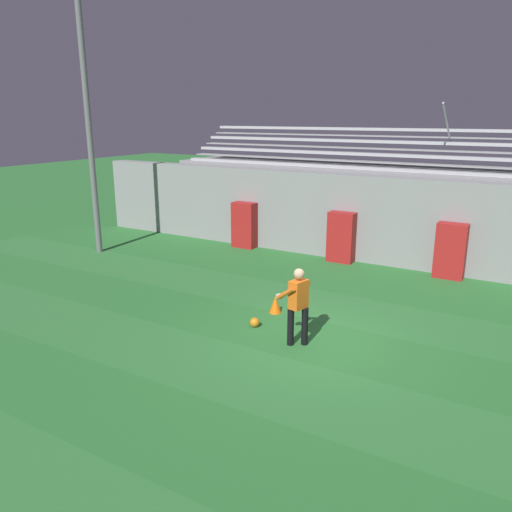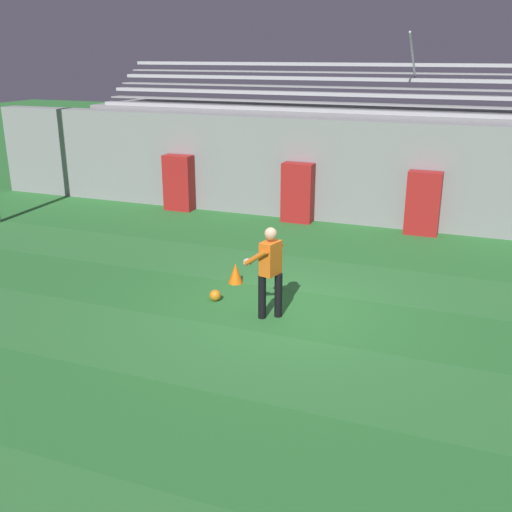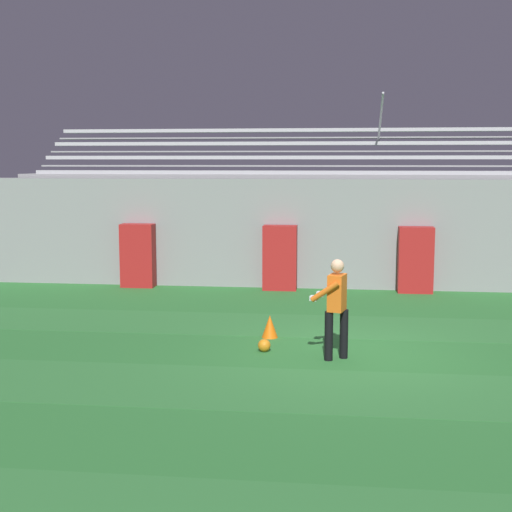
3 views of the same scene
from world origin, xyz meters
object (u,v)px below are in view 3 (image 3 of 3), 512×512
object	(u,v)px
padding_pillar_far_left	(138,256)
soccer_ball	(264,345)
padding_pillar_gate_right	(416,260)
goalkeeper	(336,302)
padding_pillar_gate_left	(280,258)
traffic_cone	(270,326)

from	to	relation	value
padding_pillar_far_left	soccer_ball	distance (m)	7.17
padding_pillar_gate_right	soccer_ball	distance (m)	6.78
goalkeeper	padding_pillar_gate_left	bearing A→B (deg)	102.89
padding_pillar_gate_left	padding_pillar_far_left	bearing A→B (deg)	180.00
padding_pillar_gate_left	goalkeeper	world-z (taller)	goalkeeper
padding_pillar_far_left	goalkeeper	size ratio (longest dim) A/B	0.98
padding_pillar_gate_left	soccer_ball	xyz separation A→B (m)	(0.22, -5.96, -0.71)
padding_pillar_gate_right	padding_pillar_gate_left	bearing A→B (deg)	180.00
padding_pillar_gate_left	padding_pillar_gate_right	world-z (taller)	same
padding_pillar_gate_right	padding_pillar_far_left	distance (m)	7.08
soccer_ball	traffic_cone	size ratio (longest dim) A/B	0.52
padding_pillar_far_left	goalkeeper	xyz separation A→B (m)	(5.14, -6.28, 0.13)
padding_pillar_gate_left	padding_pillar_gate_right	distance (m)	3.38
goalkeeper	traffic_cone	xyz separation A→B (m)	(-1.21, 1.32, -0.74)
soccer_ball	padding_pillar_far_left	bearing A→B (deg)	123.34
padding_pillar_gate_left	traffic_cone	bearing A→B (deg)	-87.43
goalkeeper	soccer_ball	size ratio (longest dim) A/B	7.59
padding_pillar_gate_right	soccer_ball	xyz separation A→B (m)	(-3.15, -5.96, -0.71)
padding_pillar_far_left	soccer_ball	bearing A→B (deg)	-56.66
goalkeeper	padding_pillar_far_left	bearing A→B (deg)	129.27
soccer_ball	padding_pillar_gate_right	bearing A→B (deg)	62.12
traffic_cone	padding_pillar_gate_left	bearing A→B (deg)	92.57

